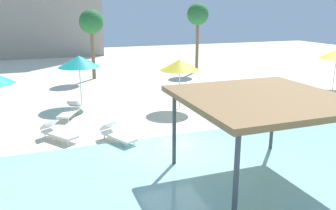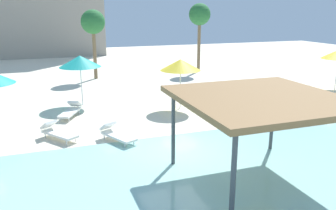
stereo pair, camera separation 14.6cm
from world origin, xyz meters
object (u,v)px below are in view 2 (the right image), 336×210
object	(u,v)px
lounge_chair_1	(71,110)
lounge_chair_3	(57,132)
lounge_chair_2	(307,93)
lounge_chair_0	(116,134)
shade_pavilion	(261,101)
palm_tree_2	(200,16)
beach_umbrella_yellow_1	(180,65)
palm_tree_1	(93,23)
beach_umbrella_teal_4	(80,61)

from	to	relation	value
lounge_chair_1	lounge_chair_3	xyz separation A→B (m)	(-0.82, -3.19, 0.00)
lounge_chair_1	lounge_chair_2	world-z (taller)	same
lounge_chair_0	lounge_chair_1	bearing A→B (deg)	174.14
shade_pavilion	lounge_chair_1	bearing A→B (deg)	118.59
lounge_chair_1	lounge_chair_3	world-z (taller)	same
lounge_chair_3	palm_tree_2	bearing A→B (deg)	101.65
beach_umbrella_yellow_1	palm_tree_2	xyz separation A→B (m)	(6.08, 10.86, 2.42)
lounge_chair_0	lounge_chair_3	world-z (taller)	same
lounge_chair_1	lounge_chair_3	bearing A→B (deg)	11.90
shade_pavilion	palm_tree_1	bearing A→B (deg)	96.86
shade_pavilion	palm_tree_2	size ratio (longest dim) A/B	0.81
lounge_chair_1	palm_tree_2	xyz separation A→B (m)	(12.08, 10.43, 4.58)
lounge_chair_1	palm_tree_1	xyz separation A→B (m)	(2.76, 10.13, 4.08)
beach_umbrella_yellow_1	lounge_chair_1	bearing A→B (deg)	175.85
palm_tree_2	lounge_chair_0	bearing A→B (deg)	-125.60
lounge_chair_2	palm_tree_1	bearing A→B (deg)	-114.65
lounge_chair_0	shade_pavilion	bearing A→B (deg)	9.64
lounge_chair_1	palm_tree_1	size ratio (longest dim) A/B	0.36
shade_pavilion	lounge_chair_3	xyz separation A→B (m)	(-5.92, 6.17, -2.40)
shade_pavilion	lounge_chair_2	xyz separation A→B (m)	(9.36, 8.43, -2.40)
lounge_chair_0	palm_tree_1	bearing A→B (deg)	149.62
lounge_chair_3	beach_umbrella_yellow_1	bearing A→B (deg)	77.14
beach_umbrella_yellow_1	lounge_chair_1	world-z (taller)	beach_umbrella_yellow_1
beach_umbrella_yellow_1	lounge_chair_2	xyz separation A→B (m)	(8.47, -0.50, -2.16)
lounge_chair_0	lounge_chair_3	size ratio (longest dim) A/B	1.04
palm_tree_2	beach_umbrella_yellow_1	bearing A→B (deg)	-119.26
beach_umbrella_yellow_1	lounge_chair_1	distance (m)	6.39
beach_umbrella_teal_4	palm_tree_1	xyz separation A→B (m)	(1.92, 7.91, 1.83)
lounge_chair_1	beach_umbrella_teal_4	bearing A→B (deg)	-174.43
beach_umbrella_teal_4	palm_tree_1	distance (m)	8.34
shade_pavilion	lounge_chair_3	bearing A→B (deg)	133.81
shade_pavilion	palm_tree_2	xyz separation A→B (m)	(6.97, 19.80, 2.19)
beach_umbrella_yellow_1	lounge_chair_2	world-z (taller)	beach_umbrella_yellow_1
shade_pavilion	lounge_chair_1	world-z (taller)	shade_pavilion
beach_umbrella_teal_4	lounge_chair_0	size ratio (longest dim) A/B	1.48
palm_tree_1	beach_umbrella_teal_4	bearing A→B (deg)	-103.68
shade_pavilion	lounge_chair_2	distance (m)	12.83
lounge_chair_0	palm_tree_2	size ratio (longest dim) A/B	0.33
shade_pavilion	lounge_chair_1	distance (m)	10.94
beach_umbrella_yellow_1	lounge_chair_1	size ratio (longest dim) A/B	1.43
shade_pavilion	palm_tree_1	world-z (taller)	palm_tree_1
palm_tree_2	lounge_chair_1	bearing A→B (deg)	-139.20
lounge_chair_0	lounge_chair_1	distance (m)	4.57
beach_umbrella_yellow_1	palm_tree_1	world-z (taller)	palm_tree_1
lounge_chair_3	palm_tree_1	xyz separation A→B (m)	(3.58, 13.32, 4.08)
lounge_chair_2	palm_tree_1	distance (m)	16.61
lounge_chair_1	palm_tree_1	bearing A→B (deg)	-169.01
lounge_chair_1	palm_tree_1	distance (m)	11.26
beach_umbrella_yellow_1	palm_tree_2	world-z (taller)	palm_tree_2
beach_umbrella_yellow_1	lounge_chair_2	distance (m)	8.76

